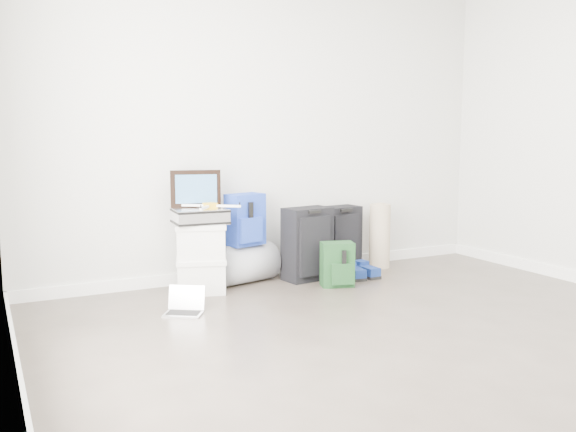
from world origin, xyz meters
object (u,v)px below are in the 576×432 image
duffel_bag (245,263)px  briefcase (200,216)px  boxes_stack (201,258)px  large_suitcase (308,244)px  laptop (185,307)px  carry_on (340,239)px

duffel_bag → briefcase: bearing=-175.8°
briefcase → boxes_stack: bearing=0.0°
large_suitcase → laptop: (-1.29, -0.49, -0.28)m
carry_on → large_suitcase: bearing=-164.4°
boxes_stack → briefcase: bearing=0.0°
briefcase → large_suitcase: (0.99, -0.02, -0.31)m
carry_on → laptop: (-1.74, -0.69, -0.26)m
boxes_stack → briefcase: (0.00, 0.00, 0.34)m
boxes_stack → large_suitcase: 0.99m
large_suitcase → carry_on: size_ratio=1.06×
boxes_stack → briefcase: briefcase is taller
briefcase → carry_on: briefcase is taller
briefcase → carry_on: size_ratio=0.68×
duffel_bag → large_suitcase: size_ratio=0.85×
laptop → briefcase: bearing=92.6°
laptop → carry_on: bearing=54.6°
duffel_bag → carry_on: size_ratio=0.90×
carry_on → laptop: 1.89m
briefcase → duffel_bag: (0.44, 0.14, -0.46)m
duffel_bag → boxes_stack: bearing=-175.8°
boxes_stack → laptop: size_ratio=1.73×
briefcase → laptop: bearing=-116.4°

